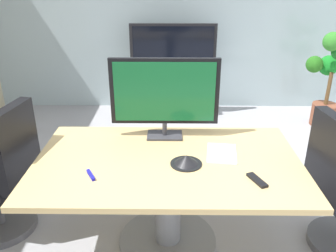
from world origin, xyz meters
name	(u,v)px	position (x,y,z in m)	size (l,w,h in m)	color
ground_plane	(178,239)	(0.00, 0.00, 0.00)	(7.15, 7.15, 0.00)	#99999E
wall_back_glass_partition	(176,13)	(0.00, 3.08, 1.40)	(5.53, 0.10, 2.81)	#9EB2B7
conference_table	(168,183)	(-0.08, -0.02, 0.54)	(1.88, 1.13, 0.74)	tan
office_chair_left	(3,182)	(-1.37, 0.11, 0.46)	(0.63, 0.61, 1.09)	#4C4C51
tv_monitor	(165,94)	(-0.11, 0.37, 1.10)	(0.84, 0.18, 0.64)	#333338
wall_display_unit	(173,85)	(-0.04, 2.72, 0.44)	(1.20, 0.36, 1.31)	#B7BABC
potted_plant	(329,77)	(2.03, 2.33, 0.67)	(0.62, 0.53, 1.28)	brown
conference_phone	(186,160)	(0.05, -0.08, 0.77)	(0.22, 0.22, 0.07)	black
remote_control	(257,180)	(0.49, -0.29, 0.75)	(0.05, 0.17, 0.02)	black
whiteboard_marker	(91,175)	(-0.58, -0.25, 0.75)	(0.13, 0.02, 0.02)	#1919A5
paper_notepad	(222,153)	(0.31, 0.07, 0.74)	(0.21, 0.30, 0.01)	white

